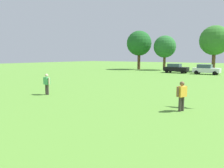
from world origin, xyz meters
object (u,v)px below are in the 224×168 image
bystander_near_trees (47,82)px  tree_center (165,47)px  tree_far_right (215,41)px  adult_bystander (182,94)px  tree_far_left (139,43)px  parked_car_white_1 (206,69)px  parked_car_black_0 (176,68)px

bystander_near_trees → tree_center: tree_center is taller
bystander_near_trees → tree_far_right: bearing=-89.6°
tree_far_right → adult_bystander: bearing=-81.3°
tree_far_left → parked_car_white_1: bearing=-20.3°
bystander_near_trees → tree_far_left: 36.83m
parked_car_white_1 → tree_far_right: tree_far_right is taller
adult_bystander → parked_car_white_1: size_ratio=0.40×
tree_center → parked_car_white_1: bearing=-34.4°
bystander_near_trees → tree_center: size_ratio=0.22×
adult_bystander → parked_car_black_0: size_ratio=0.40×
tree_far_left → tree_center: size_ratio=1.17×
parked_car_black_0 → tree_far_left: size_ratio=0.49×
parked_car_black_0 → tree_far_left: bearing=152.1°
parked_car_black_0 → tree_center: (-5.08, 6.90, 4.26)m
adult_bystander → parked_car_black_0: (-10.42, 28.41, -0.16)m
parked_car_white_1 → bystander_near_trees: bearing=-101.2°
adult_bystander → tree_far_right: (-5.57, 36.50, 5.14)m
adult_bystander → tree_far_left: tree_far_left is taller
adult_bystander → parked_car_black_0: adult_bystander is taller
parked_car_black_0 → tree_far_right: bearing=59.0°
tree_far_left → tree_center: bearing=11.5°
tree_far_right → bystander_near_trees: bearing=-97.9°
adult_bystander → tree_far_right: tree_far_right is taller
tree_center → tree_far_right: tree_far_right is taller
parked_car_white_1 → tree_center: 13.39m
adult_bystander → tree_far_right: size_ratio=0.19×
parked_car_white_1 → parked_car_black_0: bearing=177.0°
adult_bystander → bystander_near_trees: bearing=113.9°
parked_car_white_1 → tree_center: bearing=145.6°
bystander_near_trees → tree_center: (-4.77, 36.11, 4.10)m
parked_car_black_0 → parked_car_white_1: same height
bystander_near_trees → parked_car_black_0: bearing=-82.3°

